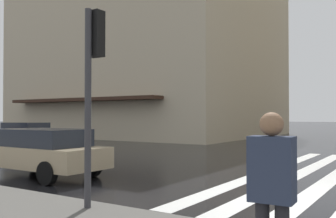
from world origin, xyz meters
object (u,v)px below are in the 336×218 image
traffic_signal_post (93,65)px  car_champagne (43,151)px  pedestrian_approaching_kerb (272,188)px  car_silver (27,134)px

traffic_signal_post → car_champagne: traffic_signal_post is taller
traffic_signal_post → pedestrian_approaching_kerb: size_ratio=2.13×
traffic_signal_post → car_champagne: (2.34, 4.30, -1.98)m
car_champagne → pedestrian_approaching_kerb: bearing=-116.0°
traffic_signal_post → car_silver: bearing=57.4°
car_silver → pedestrian_approaching_kerb: pedestrian_approaching_kerb is taller
car_silver → traffic_signal_post: bearing=-122.6°
traffic_signal_post → car_champagne: bearing=61.4°
car_champagne → pedestrian_approaching_kerb: 9.07m
traffic_signal_post → pedestrian_approaching_kerb: bearing=-113.0°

